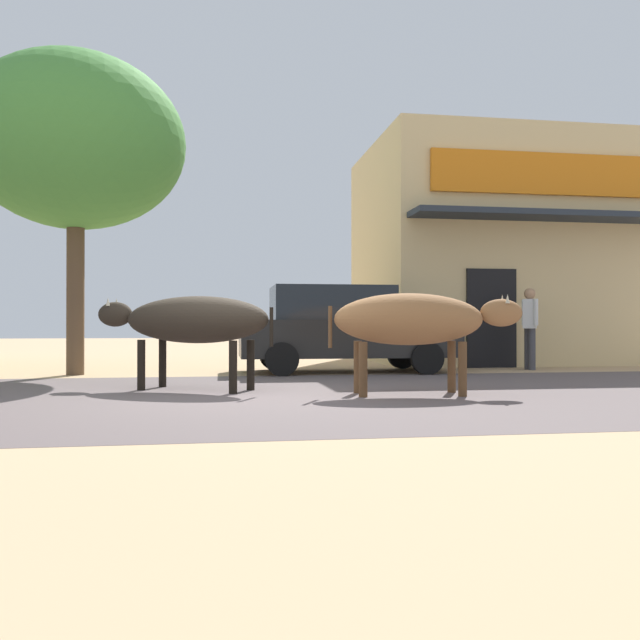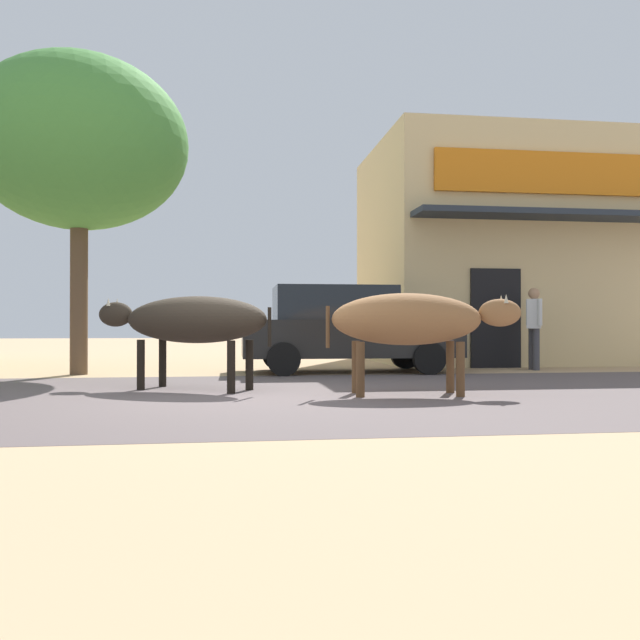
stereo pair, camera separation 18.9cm
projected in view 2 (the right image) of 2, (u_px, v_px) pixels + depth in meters
ground at (226, 396)px, 8.57m from camera, size 80.00×80.00×0.00m
asphalt_road at (226, 396)px, 8.57m from camera, size 72.00×6.77×0.00m
storefront_right_club at (501, 255)px, 16.97m from camera, size 6.33×5.93×5.33m
roadside_tree at (79, 144)px, 12.38m from camera, size 3.94×3.94×5.81m
parked_hatchback_car at (344, 328)px, 12.99m from camera, size 4.11×1.97×1.64m
cow_near_brown at (191, 321)px, 9.42m from camera, size 2.62×1.78×1.30m
cow_far_dark at (412, 320)px, 8.74m from camera, size 2.55×0.91×1.32m
pedestrian_by_shop at (534, 322)px, 13.63m from camera, size 0.42×0.61×1.65m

